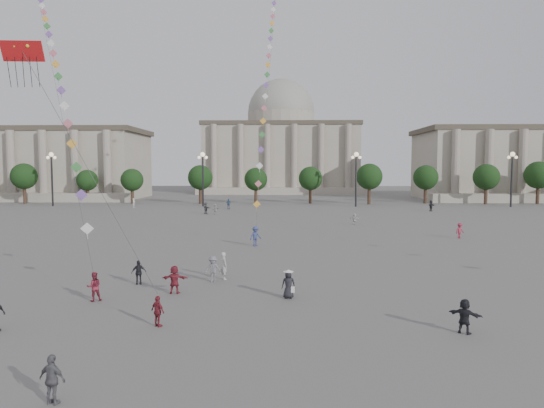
{
  "coord_description": "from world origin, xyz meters",
  "views": [
    {
      "loc": [
        0.93,
        -24.8,
        7.55
      ],
      "look_at": [
        0.03,
        12.0,
        4.81
      ],
      "focal_mm": 32.0,
      "sensor_mm": 36.0,
      "label": 1
    }
  ],
  "objects": [
    {
      "name": "lamp_post_far_east",
      "position": [
        45.0,
        70.0,
        7.35
      ],
      "size": [
        2.0,
        0.9,
        10.65
      ],
      "color": "#262628",
      "rests_on": "ground"
    },
    {
      "name": "person_crowd_7",
      "position": [
        10.35,
        39.71,
        0.74
      ],
      "size": [
        1.38,
        0.49,
        1.48
      ],
      "primitive_type": "imported",
      "rotation": [
        0.0,
        0.0,
        3.1
      ],
      "color": "silver",
      "rests_on": "ground"
    },
    {
      "name": "lamp_post_mid_west",
      "position": [
        -15.0,
        70.0,
        7.35
      ],
      "size": [
        2.0,
        0.9,
        10.65
      ],
      "color": "#262628",
      "rests_on": "ground"
    },
    {
      "name": "person_crowd_0",
      "position": [
        -9.27,
        63.72,
        0.96
      ],
      "size": [
        1.22,
        0.93,
        1.93
      ],
      "primitive_type": "imported",
      "rotation": [
        0.0,
        0.0,
        0.47
      ],
      "color": "#36537A",
      "rests_on": "ground"
    },
    {
      "name": "person_crowd_4",
      "position": [
        -10.15,
        52.86,
        0.9
      ],
      "size": [
        1.45,
        1.64,
        1.8
      ],
      "primitive_type": "imported",
      "rotation": [
        0.0,
        0.0,
        4.04
      ],
      "color": "#B3B3AF",
      "rests_on": "ground"
    },
    {
      "name": "kite_flyer_1",
      "position": [
        -1.81,
        21.61,
        0.96
      ],
      "size": [
        1.43,
        1.32,
        1.93
      ],
      "primitive_type": "imported",
      "rotation": [
        0.0,
        0.0,
        0.64
      ],
      "color": "navy",
      "rests_on": "ground"
    },
    {
      "name": "person_crowd_3",
      "position": [
        9.19,
        -2.96,
        0.81
      ],
      "size": [
        1.51,
        1.23,
        1.61
      ],
      "primitive_type": "imported",
      "rotation": [
        0.0,
        0.0,
        2.55
      ],
      "color": "black",
      "rests_on": "ground"
    },
    {
      "name": "kite_train_mid",
      "position": [
        -0.76,
        43.82,
        26.78
      ],
      "size": [
        2.72,
        41.97,
        62.87
      ],
      "color": "#3F3F3F",
      "rests_on": "ground"
    },
    {
      "name": "hall_central",
      "position": [
        0.0,
        129.22,
        14.23
      ],
      "size": [
        48.3,
        34.3,
        35.5
      ],
      "color": "#9F9886",
      "rests_on": "ground"
    },
    {
      "name": "lamp_post_far_west",
      "position": [
        -45.0,
        70.0,
        7.35
      ],
      "size": [
        2.0,
        0.9,
        10.65
      ],
      "color": "#262628",
      "rests_on": "ground"
    },
    {
      "name": "person_crowd_8",
      "position": [
        19.85,
        27.3,
        0.84
      ],
      "size": [
        1.24,
        1.05,
        1.67
      ],
      "primitive_type": "imported",
      "rotation": [
        0.0,
        0.0,
        0.47
      ],
      "color": "#9A2A41",
      "rests_on": "ground"
    },
    {
      "name": "person_crowd_10",
      "position": [
        -27.71,
        66.64,
        0.88
      ],
      "size": [
        0.46,
        0.67,
        1.77
      ],
      "primitive_type": "imported",
      "rotation": [
        0.0,
        0.0,
        1.51
      ],
      "color": "silver",
      "rests_on": "ground"
    },
    {
      "name": "person_crowd_9",
      "position": [
        26.69,
        60.25,
        0.95
      ],
      "size": [
        1.66,
        1.64,
        1.91
      ],
      "primitive_type": "imported",
      "rotation": [
        0.0,
        0.0,
        0.78
      ],
      "color": "black",
      "rests_on": "ground"
    },
    {
      "name": "ground",
      "position": [
        0.0,
        0.0,
        0.0
      ],
      "size": [
        360.0,
        360.0,
        0.0
      ],
      "primitive_type": "plane",
      "color": "#5B5956",
      "rests_on": "ground"
    },
    {
      "name": "tourist_0",
      "position": [
        -5.05,
        -2.36,
        0.75
      ],
      "size": [
        0.92,
        0.81,
        1.49
      ],
      "primitive_type": "imported",
      "rotation": [
        0.0,
        0.0,
        2.5
      ],
      "color": "maroon",
      "rests_on": "ground"
    },
    {
      "name": "tourist_3",
      "position": [
        -6.44,
        -10.0,
        0.81
      ],
      "size": [
        1.03,
        0.64,
        1.63
      ],
      "primitive_type": "imported",
      "rotation": [
        0.0,
        0.0,
        2.87
      ],
      "color": "#5A5A5F",
      "rests_on": "ground"
    },
    {
      "name": "tourist_2",
      "position": [
        -5.64,
        3.74,
        0.85
      ],
      "size": [
        1.59,
        0.55,
        1.7
      ],
      "primitive_type": "imported",
      "rotation": [
        0.0,
        0.0,
        3.17
      ],
      "color": "maroon",
      "rests_on": "ground"
    },
    {
      "name": "hat_person",
      "position": [
        1.21,
        2.85,
        0.87
      ],
      "size": [
        0.82,
        0.6,
        1.69
      ],
      "color": "black",
      "rests_on": "ground"
    },
    {
      "name": "person_crowd_12",
      "position": [
        -11.93,
        54.43,
        0.95
      ],
      "size": [
        1.58,
        1.7,
        1.9
      ],
      "primitive_type": "imported",
      "rotation": [
        0.0,
        0.0,
        2.28
      ],
      "color": "#595A5D",
      "rests_on": "ground"
    },
    {
      "name": "tree_row",
      "position": [
        0.0,
        78.0,
        5.39
      ],
      "size": [
        137.12,
        5.12,
        8.0
      ],
      "color": "#36271B",
      "rests_on": "ground"
    },
    {
      "name": "kite_train_west",
      "position": [
        -24.49,
        27.73,
        22.07
      ],
      "size": [
        27.91,
        47.92,
        68.09
      ],
      "color": "#3F3F3F",
      "rests_on": "ground"
    },
    {
      "name": "person_crowd_13",
      "position": [
        -3.12,
        7.57,
        0.93
      ],
      "size": [
        0.68,
        0.8,
        1.86
      ],
      "primitive_type": "imported",
      "rotation": [
        0.0,
        0.0,
        1.99
      ],
      "color": "#B8B8B4",
      "rests_on": "ground"
    },
    {
      "name": "kite_flyer_0",
      "position": [
        -9.83,
        1.99,
        0.83
      ],
      "size": [
        1.01,
        0.93,
        1.66
      ],
      "primitive_type": "imported",
      "rotation": [
        0.0,
        0.0,
        3.62
      ],
      "color": "maroon",
      "rests_on": "ground"
    },
    {
      "name": "dragon_kite",
      "position": [
        -13.06,
        1.37,
        13.04
      ],
      "size": [
        5.17,
        2.22,
        15.11
      ],
      "color": "red",
      "rests_on": "ground"
    },
    {
      "name": "person_crowd_6",
      "position": [
        -3.75,
        6.71,
        0.87
      ],
      "size": [
        1.17,
        0.73,
        1.75
      ],
      "primitive_type": "imported",
      "rotation": [
        0.0,
        0.0,
        6.21
      ],
      "color": "slate",
      "rests_on": "ground"
    },
    {
      "name": "tourist_4",
      "position": [
        -8.46,
        5.93,
        0.79
      ],
      "size": [
        1.01,
        0.69,
        1.59
      ],
      "primitive_type": "imported",
      "rotation": [
        0.0,
        0.0,
        3.51
      ],
      "color": "black",
      "rests_on": "ground"
    },
    {
      "name": "lamp_post_mid_east",
      "position": [
        15.0,
        70.0,
        7.35
      ],
      "size": [
        2.0,
        0.9,
        10.65
      ],
      "color": "#262628",
      "rests_on": "ground"
    }
  ]
}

